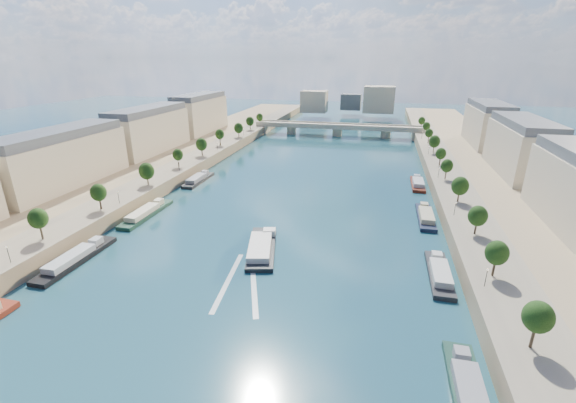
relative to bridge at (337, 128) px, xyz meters
The scene contains 17 objects.
ground 130.65m from the bridge, 90.00° to the right, with size 700.00×700.00×0.00m, color #0E373D.
quay_left 149.11m from the bridge, 118.88° to the right, with size 44.00×520.00×5.00m, color #9E8460.
quay_right 149.11m from the bridge, 61.12° to the right, with size 44.00×520.00×5.00m, color #9E8460.
pave_left 142.45m from the bridge, 113.59° to the right, with size 14.00×520.00×0.10m, color gray.
pave_right 142.45m from the bridge, 66.41° to the right, with size 14.00×520.00×0.10m, color gray.
trees_left 139.92m from the bridge, 113.16° to the right, with size 4.80×268.80×8.26m.
trees_right 132.61m from the bridge, 65.47° to the right, with size 4.80×268.80×8.26m.
lamps_left 150.06m from the bridge, 110.48° to the right, with size 0.36×200.36×4.28m.
lamps_right 136.11m from the bridge, 67.31° to the right, with size 0.36×200.36×4.28m.
buildings_left 146.31m from the bridge, 125.64° to the right, with size 16.00×226.00×23.20m.
buildings_right 146.31m from the bridge, 54.36° to the right, with size 16.00×226.00×23.20m.
skyline 89.55m from the bridge, 87.94° to the left, with size 79.00×42.00×22.00m.
bridge is the anchor object (origin of this frame).
tour_barge 171.83m from the bridge, 90.14° to the right, with size 12.59×25.65×3.56m.
wake 188.53m from the bridge, 90.12° to the right, with size 13.55×25.97×0.04m.
moored_barges_left 190.72m from the bridge, 103.81° to the right, with size 5.00×154.73×3.60m.
moored_barges_right 163.03m from the bridge, 73.79° to the right, with size 5.00×128.69×3.60m.
Camera 1 is at (28.88, -31.52, 49.79)m, focal length 24.00 mm.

